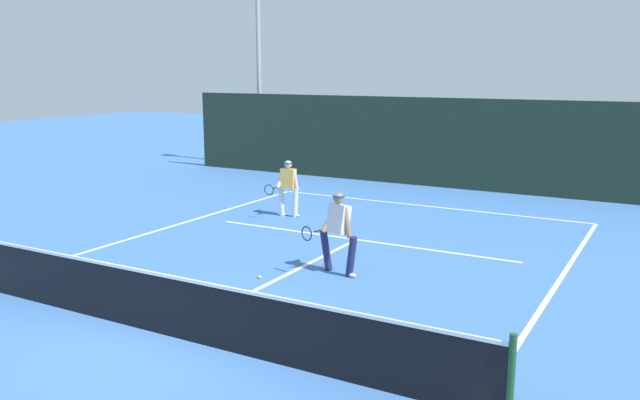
% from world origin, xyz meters
% --- Properties ---
extents(ground_plane, '(80.00, 80.00, 0.00)m').
position_xyz_m(ground_plane, '(0.00, 0.00, 0.00)').
color(ground_plane, '#3D6EB4').
extents(court_line_baseline_far, '(9.55, 0.10, 0.01)m').
position_xyz_m(court_line_baseline_far, '(0.00, 11.12, 0.00)').
color(court_line_baseline_far, white).
rests_on(court_line_baseline_far, ground_plane).
extents(court_line_service, '(7.78, 0.10, 0.01)m').
position_xyz_m(court_line_service, '(0.00, 6.58, 0.00)').
color(court_line_service, white).
rests_on(court_line_service, ground_plane).
extents(court_line_centre, '(0.10, 6.40, 0.01)m').
position_xyz_m(court_line_centre, '(0.00, 3.20, 0.00)').
color(court_line_centre, white).
rests_on(court_line_centre, ground_plane).
extents(tennis_net, '(10.47, 0.09, 1.09)m').
position_xyz_m(tennis_net, '(0.00, 0.00, 0.50)').
color(tennis_net, '#1E4723').
rests_on(tennis_net, ground_plane).
extents(player_near, '(1.08, 0.85, 1.64)m').
position_xyz_m(player_near, '(0.83, 4.05, 0.90)').
color(player_near, '#1E234C').
rests_on(player_near, ground_plane).
extents(player_far, '(0.72, 0.86, 1.56)m').
position_xyz_m(player_far, '(-2.78, 7.94, 0.85)').
color(player_far, silver).
rests_on(player_far, ground_plane).
extents(tennis_ball, '(0.07, 0.07, 0.07)m').
position_xyz_m(tennis_ball, '(-0.32, 2.99, 0.03)').
color(tennis_ball, '#D1E033').
rests_on(tennis_ball, ground_plane).
extents(back_fence_windscreen, '(21.89, 0.12, 3.05)m').
position_xyz_m(back_fence_windscreen, '(0.00, 14.43, 1.53)').
color(back_fence_windscreen, '#203126').
rests_on(back_fence_windscreen, ground_plane).
extents(light_pole, '(0.55, 0.44, 7.58)m').
position_xyz_m(light_pole, '(-9.03, 15.71, 4.64)').
color(light_pole, '#9EA39E').
rests_on(light_pole, ground_plane).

